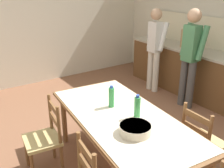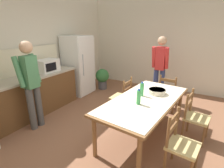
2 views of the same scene
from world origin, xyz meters
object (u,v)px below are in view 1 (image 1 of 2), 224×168
Objects in this scene: bottle_off_centre at (137,107)px; paper_bag at (188,39)px; chair_side_far_right at (201,142)px; bottle_near_centre at (111,97)px; dining_table at (122,121)px; chair_side_near_left at (45,138)px; person_at_counter at (190,54)px; person_at_sink at (155,46)px; serving_bowl at (135,129)px.

paper_bag is at bearing 120.13° from bottle_off_centre.
bottle_near_centre is at bearing 43.12° from chair_side_far_right.
chair_side_far_right is (0.55, 0.73, -0.25)m from dining_table.
paper_bag is 0.17× the size of dining_table.
person_at_counter is at bearing 101.76° from chair_side_near_left.
person_at_sink reaches higher than bottle_near_centre.
chair_side_far_right reaches higher than serving_bowl.
dining_table is 8.08× the size of bottle_off_centre.
serving_bowl is at bearing -58.07° from paper_bag.
dining_table is 8.08× the size of bottle_near_centre.
chair_side_near_left is at bearing 55.25° from chair_side_far_right.
chair_side_far_right is 1.94m from person_at_counter.
serving_bowl is at bearing -16.94° from dining_table.
paper_bag is 1.33× the size of bottle_off_centre.
bottle_near_centre is at bearing -67.66° from paper_bag.
bottle_off_centre is at bearing -136.91° from person_at_sink.
bottle_off_centre reaches higher than chair_side_far_right.
dining_table is 0.95m from chair_side_far_right.
person_at_sink is (-1.44, 2.02, 0.05)m from bottle_near_centre.
dining_table is at bearing -136.33° from bottle_off_centre.
bottle_near_centre is 1.00× the size of bottle_off_centre.
person_at_counter is at bearing -91.23° from person_at_sink.
dining_table is at bearing -140.37° from person_at_sink.
bottle_near_centre reaches higher than chair_side_near_left.
chair_side_far_right is (0.81, 0.70, -0.45)m from bottle_near_centre.
chair_side_near_left is at bearing -110.64° from bottle_near_centre.
bottle_near_centre reaches higher than serving_bowl.
chair_side_near_left is 1.82m from chair_side_far_right.
serving_bowl is 0.94m from chair_side_far_right.
chair_side_near_left is at bearing -77.10° from paper_bag.
person_at_sink is (-0.40, -0.49, -0.16)m from paper_bag.
paper_bag is 0.21× the size of person_at_counter.
serving_bowl is at bearing 79.29° from chair_side_far_right.
bottle_near_centre is at bearing -167.26° from bottle_off_centre.
person_at_counter reaches higher than serving_bowl.
paper_bag reaches higher than dining_table.
dining_table is at bearing -158.85° from person_at_counter.
person_at_counter is (-0.90, 1.92, 0.10)m from bottle_off_centre.
person_at_counter is at bearing -42.20° from chair_side_far_right.
bottle_off_centre reaches higher than chair_side_near_left.
chair_side_near_left reaches higher than serving_bowl.
bottle_off_centre is (0.38, 0.09, 0.00)m from bottle_near_centre.
paper_bag is 2.88m from dining_table.
chair_side_near_left is (-0.66, -0.84, -0.45)m from bottle_off_centre.
chair_side_near_left is at bearing -128.20° from bottle_off_centre.
bottle_near_centre is (-0.26, 0.03, 0.20)m from dining_table.
bottle_off_centre is 0.30× the size of chair_side_far_right.
bottle_near_centre is at bearing 174.35° from dining_table.
serving_bowl is (1.65, -2.65, -0.29)m from paper_bag.
chair_side_far_right is at bearing -120.47° from person_at_sink.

